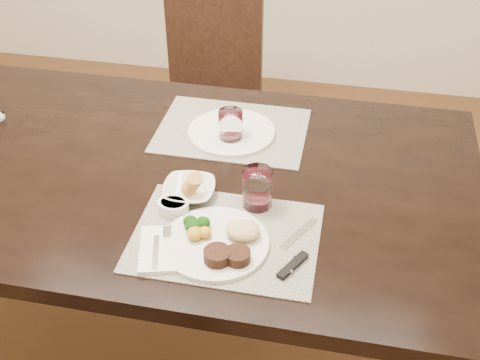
% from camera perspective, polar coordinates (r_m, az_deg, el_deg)
% --- Properties ---
extents(ground_plane, '(4.50, 4.50, 0.00)m').
position_cam_1_polar(ground_plane, '(2.29, -8.21, -13.84)').
color(ground_plane, '#4A3118').
rests_on(ground_plane, ground).
extents(dining_table, '(2.00, 1.00, 0.75)m').
position_cam_1_polar(dining_table, '(1.82, -10.05, -0.59)').
color(dining_table, black).
rests_on(dining_table, ground).
extents(chair_far, '(0.42, 0.42, 0.90)m').
position_cam_1_polar(chair_far, '(2.65, -2.90, 8.88)').
color(chair_far, black).
rests_on(chair_far, ground).
extents(placemat_near, '(0.46, 0.34, 0.00)m').
position_cam_1_polar(placemat_near, '(1.50, -1.37, -5.45)').
color(placemat_near, gray).
rests_on(placemat_near, dining_table).
extents(placemat_far, '(0.46, 0.34, 0.00)m').
position_cam_1_polar(placemat_far, '(1.89, -0.76, 4.74)').
color(placemat_far, gray).
rests_on(placemat_far, dining_table).
extents(dinner_plate, '(0.26, 0.26, 0.05)m').
position_cam_1_polar(dinner_plate, '(1.47, -1.88, -5.86)').
color(dinner_plate, silver).
rests_on(dinner_plate, placemat_near).
extents(napkin_fork, '(0.13, 0.18, 0.02)m').
position_cam_1_polar(napkin_fork, '(1.47, -7.75, -6.49)').
color(napkin_fork, white).
rests_on(napkin_fork, placemat_near).
extents(steak_knife, '(0.08, 0.23, 0.01)m').
position_cam_1_polar(steak_knife, '(1.45, 5.16, -7.31)').
color(steak_knife, white).
rests_on(steak_knife, placemat_near).
extents(cracker_bowl, '(0.15, 0.15, 0.06)m').
position_cam_1_polar(cracker_bowl, '(1.62, -4.84, -0.94)').
color(cracker_bowl, silver).
rests_on(cracker_bowl, placemat_near).
extents(sauce_ramekin, '(0.08, 0.12, 0.07)m').
position_cam_1_polar(sauce_ramekin, '(1.57, -6.34, -2.47)').
color(sauce_ramekin, silver).
rests_on(sauce_ramekin, placemat_near).
extents(wine_glass_near, '(0.08, 0.08, 0.11)m').
position_cam_1_polar(wine_glass_near, '(1.56, 1.65, -0.94)').
color(wine_glass_near, white).
rests_on(wine_glass_near, placemat_near).
extents(far_plate, '(0.27, 0.27, 0.01)m').
position_cam_1_polar(far_plate, '(1.87, -0.81, 4.58)').
color(far_plate, silver).
rests_on(far_plate, placemat_far).
extents(wine_glass_far, '(0.07, 0.07, 0.10)m').
position_cam_1_polar(wine_glass_far, '(1.81, -0.89, 4.98)').
color(wine_glass_far, white).
rests_on(wine_glass_far, placemat_far).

